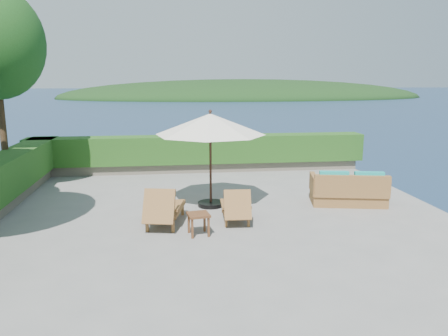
{
  "coord_description": "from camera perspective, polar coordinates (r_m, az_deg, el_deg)",
  "views": [
    {
      "loc": [
        -1.14,
        -10.41,
        3.42
      ],
      "look_at": [
        0.3,
        0.8,
        1.1
      ],
      "focal_mm": 35.0,
      "sensor_mm": 36.0,
      "label": 1
    }
  ],
  "objects": [
    {
      "name": "wicker_loveseat",
      "position": [
        12.52,
        15.94,
        -2.88
      ],
      "size": [
        2.18,
        1.42,
        0.99
      ],
      "rotation": [
        0.0,
        0.0,
        -0.21
      ],
      "color": "brown",
      "rests_on": "ground"
    },
    {
      "name": "ocean",
      "position": [
        12.28,
        -0.97,
        -19.91
      ],
      "size": [
        600.0,
        600.0,
        0.0
      ],
      "primitive_type": "plane",
      "color": "#162547",
      "rests_on": "ground"
    },
    {
      "name": "lounge_right",
      "position": [
        10.65,
        1.54,
        -5.04
      ],
      "size": [
        0.75,
        1.57,
        0.89
      ],
      "rotation": [
        0.0,
        0.0,
        -0.06
      ],
      "color": "brown",
      "rests_on": "ground"
    },
    {
      "name": "planter_wall_far",
      "position": [
        16.38,
        -3.19,
        0.17
      ],
      "size": [
        12.0,
        0.6,
        0.36
      ],
      "primitive_type": "cube",
      "color": "#696154",
      "rests_on": "ground"
    },
    {
      "name": "foundation",
      "position": [
        11.59,
        -0.99,
        -13.79
      ],
      "size": [
        12.0,
        12.0,
        3.0
      ],
      "primitive_type": "cube",
      "color": "#5D574A",
      "rests_on": "ocean"
    },
    {
      "name": "lounge_left",
      "position": [
        10.44,
        -7.82,
        -5.23
      ],
      "size": [
        1.04,
        1.83,
        1.0
      ],
      "rotation": [
        0.0,
        0.0,
        -0.2
      ],
      "color": "brown",
      "rests_on": "ground"
    },
    {
      "name": "patio_umbrella",
      "position": [
        11.56,
        -1.8,
        5.63
      ],
      "size": [
        3.4,
        3.4,
        2.63
      ],
      "rotation": [
        0.0,
        0.0,
        -0.18
      ],
      "color": "black",
      "rests_on": "ground"
    },
    {
      "name": "hedge_far",
      "position": [
        16.26,
        -3.21,
        2.48
      ],
      "size": [
        12.4,
        0.9,
        1.0
      ],
      "primitive_type": "cube",
      "color": "#204F16",
      "rests_on": "planter_wall_far"
    },
    {
      "name": "ground",
      "position": [
        11.02,
        -1.02,
        -6.48
      ],
      "size": [
        12.0,
        12.0,
        0.0
      ],
      "primitive_type": "plane",
      "color": "gray",
      "rests_on": "ground"
    },
    {
      "name": "side_table",
      "position": [
        9.72,
        -3.36,
        -6.46
      ],
      "size": [
        0.54,
        0.54,
        0.5
      ],
      "rotation": [
        0.0,
        0.0,
        0.16
      ],
      "color": "brown",
      "rests_on": "ground"
    },
    {
      "name": "offshore_island",
      "position": [
        152.8,
        2.56,
        9.17
      ],
      "size": [
        126.0,
        57.6,
        12.6
      ],
      "primitive_type": "ellipsoid",
      "color": "black",
      "rests_on": "ocean"
    }
  ]
}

